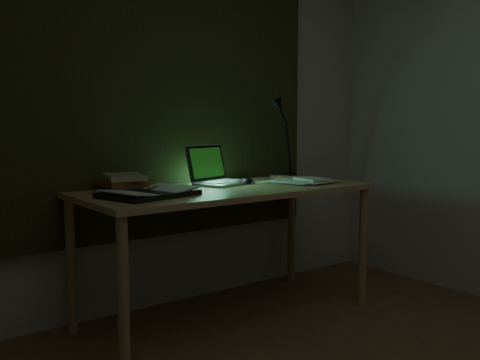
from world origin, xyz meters
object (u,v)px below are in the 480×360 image
object	(u,v)px
desk	(227,254)
open_textbook	(149,193)
book_stack	(122,182)
loose_papers	(305,181)
desk_lamp	(291,140)
laptop	(224,165)

from	to	relation	value
desk	open_textbook	xyz separation A→B (m)	(-0.53, -0.06, 0.40)
open_textbook	book_stack	size ratio (longest dim) A/B	1.76
desk	loose_papers	bearing A→B (deg)	-7.85
desk	desk_lamp	world-z (taller)	desk_lamp
book_stack	loose_papers	bearing A→B (deg)	-13.46
desk_lamp	book_stack	bearing A→B (deg)	-175.15
laptop	open_textbook	xyz separation A→B (m)	(-0.60, -0.20, -0.10)
open_textbook	book_stack	bearing A→B (deg)	82.11
laptop	book_stack	distance (m)	0.64
laptop	desk_lamp	world-z (taller)	desk_lamp
desk	desk_lamp	bearing A→B (deg)	21.25
laptop	open_textbook	world-z (taller)	laptop
desk	loose_papers	world-z (taller)	loose_papers
laptop	loose_papers	world-z (taller)	laptop
desk	laptop	distance (m)	0.53
loose_papers	desk_lamp	bearing A→B (deg)	59.07
book_stack	desk_lamp	world-z (taller)	desk_lamp
open_textbook	desk_lamp	world-z (taller)	desk_lamp
book_stack	loose_papers	world-z (taller)	book_stack
loose_papers	desk_lamp	distance (m)	0.49
desk	book_stack	distance (m)	0.73
desk	book_stack	bearing A→B (deg)	161.37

